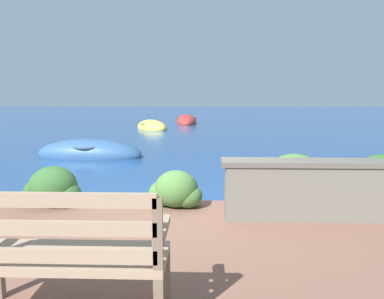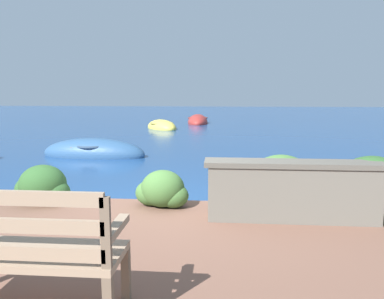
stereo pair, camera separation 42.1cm
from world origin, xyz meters
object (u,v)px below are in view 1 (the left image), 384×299
Objects in this scene: rowboat_far at (187,122)px; park_bench at (66,252)px; rowboat_nearest at (90,154)px; rowboat_mid at (152,127)px.

park_bench is at bearing 177.46° from rowboat_far.
park_bench reaches higher than rowboat_far.
rowboat_nearest is at bearing 113.73° from park_bench.
rowboat_mid is (-1.59, 15.29, -0.64)m from park_bench.
rowboat_mid is 0.85× the size of rowboat_far.
rowboat_nearest is (-2.18, 7.52, -0.63)m from park_bench.
rowboat_nearest is 1.20× the size of rowboat_mid.
park_bench is 7.85m from rowboat_nearest.
park_bench is 0.54× the size of rowboat_mid.
rowboat_far is at bearing -96.56° from rowboat_nearest.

